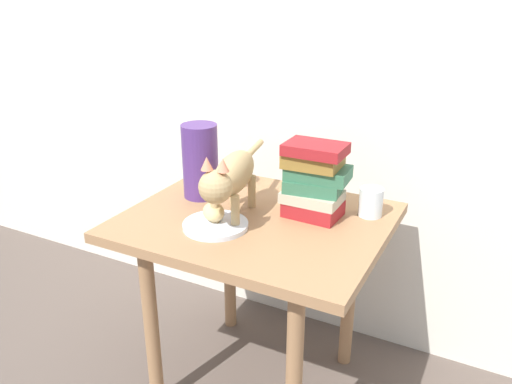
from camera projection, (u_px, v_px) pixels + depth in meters
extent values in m
plane|color=brown|center=(256.00, 380.00, 1.75)|extent=(6.00, 6.00, 0.00)
cube|color=silver|center=(317.00, 30.00, 1.68)|extent=(4.00, 0.04, 2.20)
cube|color=#9E724C|center=(256.00, 222.00, 1.52)|extent=(0.75, 0.62, 0.03)
cylinder|color=#9E724C|center=(152.00, 328.00, 1.54)|extent=(0.04, 0.04, 0.58)
cylinder|color=#9E724C|center=(294.00, 379.00, 1.35)|extent=(0.04, 0.04, 0.58)
cylinder|color=#9E724C|center=(229.00, 259.00, 1.93)|extent=(0.04, 0.04, 0.58)
cylinder|color=#9E724C|center=(349.00, 291.00, 1.73)|extent=(0.04, 0.04, 0.58)
cylinder|color=silver|center=(216.00, 225.00, 1.45)|extent=(0.18, 0.18, 0.01)
ellipsoid|color=#E0BC7A|center=(214.00, 212.00, 1.46)|extent=(0.10, 0.10, 0.05)
cylinder|color=tan|center=(235.00, 212.00, 1.43)|extent=(0.02, 0.02, 0.10)
cylinder|color=tan|center=(215.00, 210.00, 1.44)|extent=(0.02, 0.02, 0.10)
cylinder|color=tan|center=(252.00, 191.00, 1.57)|extent=(0.02, 0.02, 0.10)
cylinder|color=tan|center=(233.00, 189.00, 1.58)|extent=(0.02, 0.02, 0.10)
ellipsoid|color=tan|center=(234.00, 173.00, 1.48)|extent=(0.14, 0.27, 0.11)
sphere|color=tan|center=(216.00, 187.00, 1.34)|extent=(0.09, 0.09, 0.09)
cone|color=#DD8460|center=(223.00, 165.00, 1.31)|extent=(0.03, 0.03, 0.03)
cone|color=#DD8460|center=(207.00, 163.00, 1.32)|extent=(0.03, 0.03, 0.03)
cylinder|color=tan|center=(254.00, 149.00, 1.65)|extent=(0.05, 0.16, 0.02)
cube|color=maroon|center=(313.00, 209.00, 1.52)|extent=(0.16, 0.12, 0.04)
cube|color=#BCB299|center=(312.00, 197.00, 1.51)|extent=(0.17, 0.12, 0.03)
cube|color=#336B4C|center=(314.00, 184.00, 1.50)|extent=(0.17, 0.14, 0.04)
cube|color=#336B4C|center=(318.00, 173.00, 1.49)|extent=(0.18, 0.12, 0.04)
cube|color=olive|center=(313.00, 159.00, 1.47)|extent=(0.16, 0.13, 0.04)
cube|color=maroon|center=(316.00, 149.00, 1.44)|extent=(0.17, 0.12, 0.03)
cylinder|color=#4C2D72|center=(200.00, 161.00, 1.62)|extent=(0.11, 0.11, 0.23)
cylinder|color=silver|center=(371.00, 202.00, 1.51)|extent=(0.07, 0.07, 0.08)
cylinder|color=silver|center=(370.00, 208.00, 1.52)|extent=(0.06, 0.06, 0.04)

